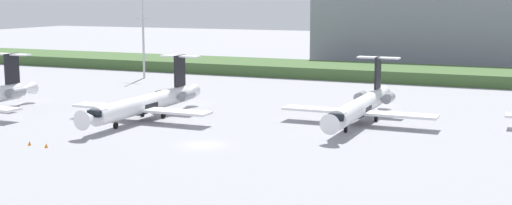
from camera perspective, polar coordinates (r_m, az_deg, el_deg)
ground_plane at (r=112.32m, az=2.63°, el=-0.56°), size 500.00×500.00×0.00m
grass_berm at (r=159.26m, az=8.96°, el=2.61°), size 320.00×20.00×2.61m
regional_jet_second at (r=103.79m, az=-9.27°, el=-0.04°), size 22.81×31.00×9.00m
regional_jet_third at (r=100.89m, az=8.84°, el=-0.28°), size 22.81×31.00×9.00m
antenna_mast at (r=156.79m, az=-9.49°, el=5.22°), size 4.40×0.50×20.87m
distant_hangar at (r=187.16m, az=14.52°, el=5.72°), size 58.21×28.56×17.93m
safety_cone_front_marker at (r=89.63m, az=-18.58°, el=-3.27°), size 0.44×0.44×0.55m
safety_cone_mid_marker at (r=87.57m, az=-17.29°, el=-3.49°), size 0.44×0.44×0.55m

